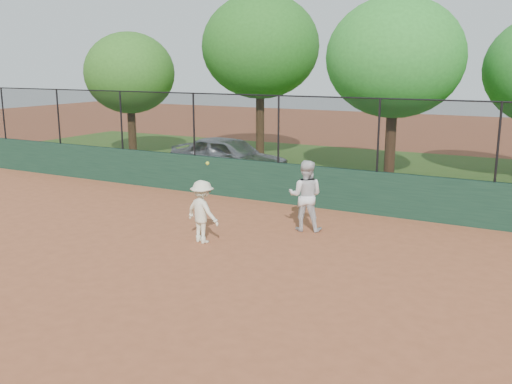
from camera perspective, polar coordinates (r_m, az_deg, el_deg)
The scene contains 10 objects.
ground at distance 12.05m, azimuth -8.42°, elevation -7.21°, with size 80.00×80.00×0.00m, color #9C5232.
back_wall at distance 16.88m, azimuth 3.74°, elevation 0.77°, with size 26.00×0.20×1.20m, color #1B3B28.
grass_strip at distance 22.49m, azimuth 10.12°, elevation 2.04°, with size 36.00×12.00×0.01m, color #2F551A.
parked_car at distance 20.84m, azimuth -2.74°, elevation 3.52°, with size 1.81×4.50×1.53m, color #AEB2B8.
player_second at distance 14.18m, azimuth 4.97°, elevation -0.36°, with size 0.86×0.67×1.77m, color silver.
player_main at distance 13.24m, azimuth -5.38°, elevation -1.97°, with size 1.05×0.75×1.98m.
fence_assembly at distance 16.63m, azimuth 3.73°, elevation 6.31°, with size 26.00×0.06×2.00m.
tree_0 at distance 25.68m, azimuth -12.55°, elevation 11.52°, with size 4.02×3.65×5.44m.
tree_1 at distance 24.38m, azimuth 0.42°, elevation 14.33°, with size 4.98×4.53×6.95m.
tree_2 at distance 20.00m, azimuth 13.71°, elevation 12.90°, with size 4.64×4.22×6.29m.
Camera 1 is at (6.86, -9.03, 4.06)m, focal length 40.00 mm.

